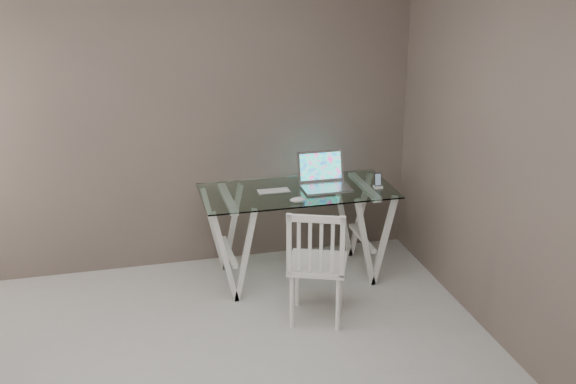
{
  "coord_description": "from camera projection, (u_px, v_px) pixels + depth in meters",
  "views": [
    {
      "loc": [
        -0.43,
        -3.35,
        2.66
      ],
      "look_at": [
        0.77,
        1.45,
        0.85
      ],
      "focal_mm": 45.0,
      "sensor_mm": 36.0,
      "label": 1
    }
  ],
  "objects": [
    {
      "name": "keyboard",
      "position": [
        273.0,
        191.0,
        5.58
      ],
      "size": [
        0.26,
        0.11,
        0.01
      ],
      "primitive_type": "cube",
      "color": "silver",
      "rests_on": "desk"
    },
    {
      "name": "laptop",
      "position": [
        324.0,
        179.0,
        5.68
      ],
      "size": [
        0.37,
        0.33,
        0.26
      ],
      "color": "#BBBBBF",
      "rests_on": "desk"
    },
    {
      "name": "desk",
      "position": [
        297.0,
        233.0,
        5.73
      ],
      "size": [
        1.5,
        0.7,
        0.75
      ],
      "color": "silver",
      "rests_on": "ground"
    },
    {
      "name": "mouse",
      "position": [
        298.0,
        200.0,
        5.36
      ],
      "size": [
        0.12,
        0.07,
        0.04
      ],
      "primitive_type": "ellipsoid",
      "color": "silver",
      "rests_on": "desk"
    },
    {
      "name": "room",
      "position": [
        192.0,
        136.0,
        3.48
      ],
      "size": [
        4.5,
        4.52,
        2.71
      ],
      "color": "#AEACA6",
      "rests_on": "ground"
    },
    {
      "name": "phone_dock",
      "position": [
        378.0,
        184.0,
        5.65
      ],
      "size": [
        0.06,
        0.06,
        0.12
      ],
      "color": "white",
      "rests_on": "desk"
    },
    {
      "name": "chair",
      "position": [
        317.0,
        261.0,
        5.02
      ],
      "size": [
        0.52,
        0.52,
        0.87
      ],
      "rotation": [
        0.0,
        0.0,
        -0.38
      ],
      "color": "white",
      "rests_on": "ground"
    }
  ]
}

